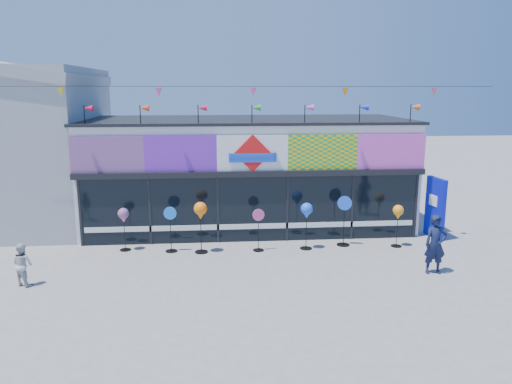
{
  "coord_description": "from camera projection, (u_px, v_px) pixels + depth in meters",
  "views": [
    {
      "loc": [
        -1.31,
        -13.23,
        5.27
      ],
      "look_at": [
        -0.0,
        2.0,
        2.06
      ],
      "focal_mm": 35.0,
      "sensor_mm": 36.0,
      "label": 1
    }
  ],
  "objects": [
    {
      "name": "child",
      "position": [
        23.0,
        264.0,
        13.43
      ],
      "size": [
        0.66,
        0.57,
        1.19
      ],
      "primitive_type": "imported",
      "rotation": [
        0.0,
        0.0,
        2.63
      ],
      "color": "silver",
      "rests_on": "ground"
    },
    {
      "name": "spinner_3",
      "position": [
        258.0,
        229.0,
        16.27
      ],
      "size": [
        0.4,
        0.36,
        1.41
      ],
      "color": "black",
      "rests_on": "ground"
    },
    {
      "name": "blue_sign",
      "position": [
        435.0,
        208.0,
        17.7
      ],
      "size": [
        0.29,
        1.09,
        2.16
      ],
      "rotation": [
        0.0,
        0.0,
        0.12
      ],
      "color": "#0C16B8",
      "rests_on": "ground"
    },
    {
      "name": "spinner_0",
      "position": [
        124.0,
        217.0,
        16.23
      ],
      "size": [
        0.36,
        0.36,
        1.43
      ],
      "color": "black",
      "rests_on": "ground"
    },
    {
      "name": "spinner_1",
      "position": [
        171.0,
        228.0,
        16.17
      ],
      "size": [
        0.42,
        0.38,
        1.5
      ],
      "color": "black",
      "rests_on": "ground"
    },
    {
      "name": "kite_shop",
      "position": [
        247.0,
        172.0,
        19.47
      ],
      "size": [
        16.0,
        5.7,
        5.31
      ],
      "color": "white",
      "rests_on": "ground"
    },
    {
      "name": "ground",
      "position": [
        262.0,
        278.0,
        14.09
      ],
      "size": [
        80.0,
        80.0,
        0.0
      ],
      "primitive_type": "plane",
      "color": "slate",
      "rests_on": "ground"
    },
    {
      "name": "spinner_4",
      "position": [
        307.0,
        212.0,
        16.35
      ],
      "size": [
        0.4,
        0.4,
        1.57
      ],
      "color": "black",
      "rests_on": "ground"
    },
    {
      "name": "spinner_6",
      "position": [
        398.0,
        213.0,
        16.62
      ],
      "size": [
        0.36,
        0.36,
        1.44
      ],
      "color": "black",
      "rests_on": "ground"
    },
    {
      "name": "spinner_5",
      "position": [
        344.0,
        220.0,
        16.8
      ],
      "size": [
        0.47,
        0.44,
        1.71
      ],
      "color": "black",
      "rests_on": "ground"
    },
    {
      "name": "adult_man",
      "position": [
        435.0,
        245.0,
        14.27
      ],
      "size": [
        0.64,
        0.43,
        1.72
      ],
      "primitive_type": "imported",
      "rotation": [
        0.0,
        0.0,
        -0.03
      ],
      "color": "#111836",
      "rests_on": "ground"
    },
    {
      "name": "spinner_2",
      "position": [
        200.0,
        212.0,
        15.97
      ],
      "size": [
        0.43,
        0.43,
        1.68
      ],
      "color": "black",
      "rests_on": "ground"
    }
  ]
}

